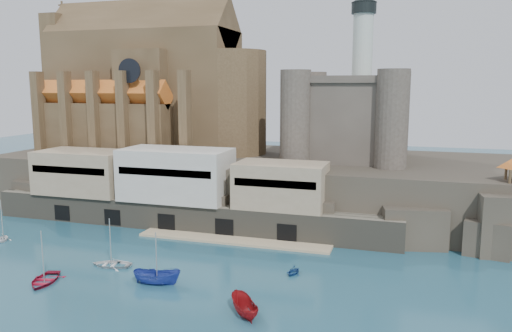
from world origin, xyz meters
The scene contains 11 objects.
ground centered at (0.00, 0.00, 0.00)m, with size 300.00×300.00×0.00m, color navy.
promontory centered at (-0.19, 39.37, 4.92)m, with size 100.00×36.00×10.00m.
quay centered at (-10.19, 23.07, 6.07)m, with size 70.00×12.00×13.05m.
church centered at (-24.13, 41.85, 22.13)m, with size 47.00×25.93×30.51m.
castle_keep centered at (16.08, 41.08, 18.31)m, with size 21.20×21.20×29.30m.
boat_0 centered at (-14.28, -3.81, 0.00)m, with size 4.07×1.18×5.70m, color maroon.
boat_2 centered at (-1.05, -0.26, 0.00)m, with size 2.20×2.26×5.86m, color #273C9A.
boat_4 centered at (-31.47, 7.73, 0.00)m, with size 2.58×1.57×2.99m, color white.
boat_5 centered at (11.39, -4.73, 0.00)m, with size 2.02×2.07×5.36m, color maroon.
boat_6 centered at (-9.71, 3.38, 0.00)m, with size 3.77×1.09×5.28m, color silver.
boat_7 centered at (13.76, 7.69, 0.00)m, with size 2.33×1.42×2.70m, color navy.
Camera 1 is at (26.93, -50.63, 23.47)m, focal length 35.00 mm.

